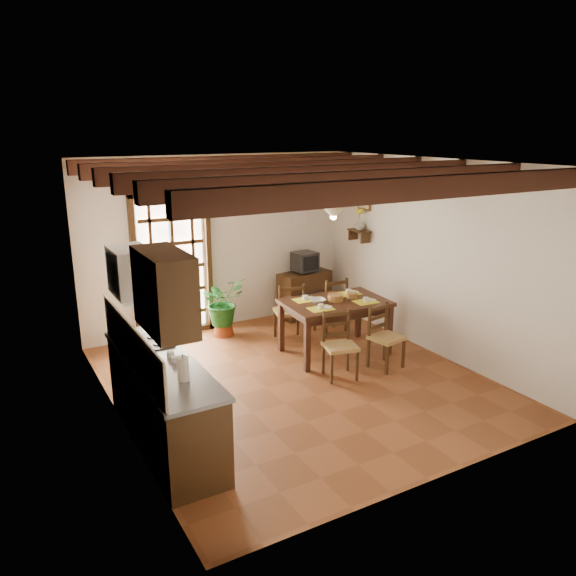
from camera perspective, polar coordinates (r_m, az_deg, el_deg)
ground_plane at (r=7.46m, az=0.86°, el=-9.37°), size 5.00×5.00×0.00m
room_shell at (r=6.88m, az=0.92°, el=4.42°), size 4.52×5.02×2.81m
ceiling_beams at (r=6.76m, az=0.95°, el=11.70°), size 4.50×4.34×0.20m
french_door at (r=8.89m, az=-11.63°, el=2.54°), size 1.26×0.11×2.32m
kitchen_counter at (r=6.06m, az=-12.58°, el=-11.13°), size 0.64×2.25×1.38m
upper_cabinet at (r=4.90m, az=-12.43°, el=-0.36°), size 0.35×0.80×0.70m
range_hood at (r=6.10m, az=-15.69°, el=1.51°), size 0.38×0.60×0.54m
counter_items at (r=5.94m, az=-13.12°, el=-6.59°), size 0.50×1.43×0.25m
dining_table at (r=8.12m, az=4.82°, el=-2.01°), size 1.52×1.03×0.80m
chair_near_left at (r=7.49m, az=5.27°, el=-7.03°), size 0.49×0.48×0.88m
chair_near_right at (r=7.86m, az=9.85°, el=-6.05°), size 0.47×0.46×0.88m
chair_far_left at (r=8.71m, az=0.14°, el=-3.48°), size 0.52×0.51×0.93m
chair_far_right at (r=9.04m, az=4.35°, el=-2.80°), size 0.44×0.42×0.93m
table_setting at (r=8.07m, az=4.85°, el=-0.81°), size 1.07×0.71×0.10m
table_bowl at (r=8.00m, az=3.03°, el=-1.28°), size 0.24×0.24×0.05m
sideboard at (r=9.81m, az=1.69°, el=-0.61°), size 0.97×0.54×0.79m
crt_tv at (r=9.66m, az=1.73°, el=2.70°), size 0.42×0.39×0.33m
fuse_box at (r=9.75m, az=1.14°, el=7.46°), size 0.25×0.03×0.32m
plant_pot at (r=9.03m, az=-6.56°, el=-4.09°), size 0.34×0.34×0.21m
potted_plant at (r=8.88m, az=-6.66°, el=-1.31°), size 2.10×1.92×1.98m
wall_shelf at (r=9.42m, az=7.25°, el=5.56°), size 0.20×0.42×0.20m
shelf_vase at (r=9.39m, az=7.28°, el=6.39°), size 0.15×0.15×0.15m
shelf_flowers at (r=9.36m, az=7.33°, el=7.65°), size 0.14×0.14×0.36m
framed_picture at (r=9.38m, az=7.78°, el=8.84°), size 0.03×0.32×0.32m
pendant_lamp at (r=7.89m, az=4.64°, el=7.79°), size 0.36×0.36×0.84m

